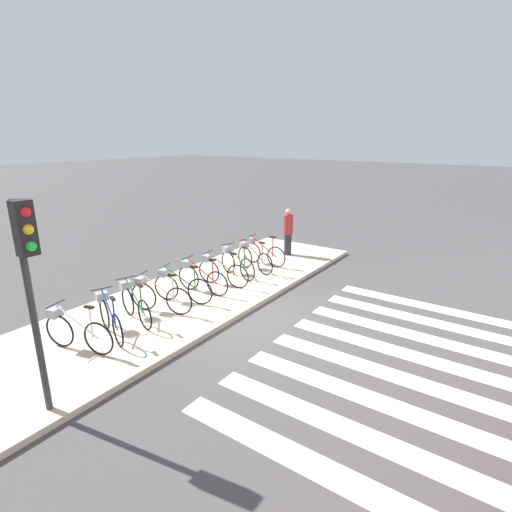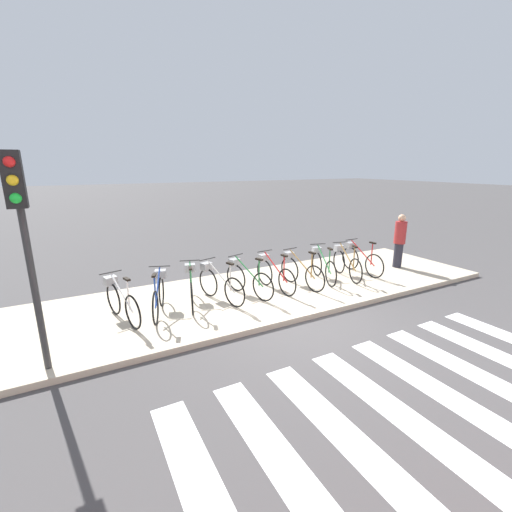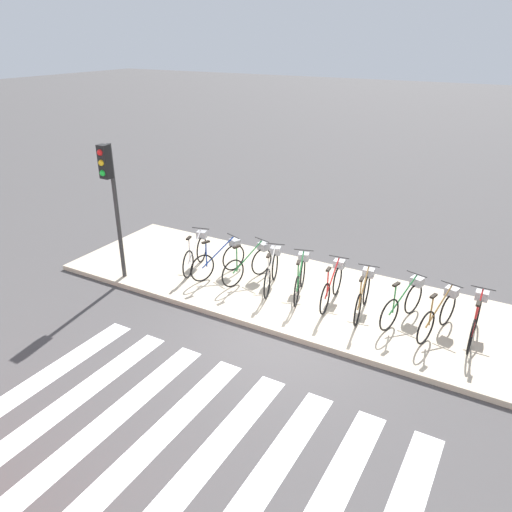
# 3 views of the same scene
# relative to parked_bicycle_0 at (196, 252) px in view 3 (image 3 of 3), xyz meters

# --- Properties ---
(ground_plane) EXTENTS (120.00, 120.00, 0.00)m
(ground_plane) POSITION_rel_parked_bicycle_0_xyz_m (3.33, -1.65, -0.56)
(ground_plane) COLOR #423F3F
(sidewalk) EXTENTS (12.85, 3.54, 0.12)m
(sidewalk) POSITION_rel_parked_bicycle_0_xyz_m (3.33, 0.12, -0.50)
(sidewalk) COLOR #B7A88E
(sidewalk) RESTS_ON ground_plane
(parked_bicycle_0) EXTENTS (0.58, 1.59, 1.01)m
(parked_bicycle_0) POSITION_rel_parked_bicycle_0_xyz_m (0.00, 0.00, 0.00)
(parked_bicycle_0) COLOR black
(parked_bicycle_0) RESTS_ON sidewalk
(parked_bicycle_1) EXTENTS (0.68, 1.55, 1.01)m
(parked_bicycle_1) POSITION_rel_parked_bicycle_0_xyz_m (0.77, -0.02, 0.00)
(parked_bicycle_1) COLOR black
(parked_bicycle_1) RESTS_ON sidewalk
(parked_bicycle_2) EXTENTS (0.60, 1.59, 1.01)m
(parked_bicycle_2) POSITION_rel_parked_bicycle_0_xyz_m (1.53, 0.11, 0.00)
(parked_bicycle_2) COLOR black
(parked_bicycle_2) RESTS_ON sidewalk
(parked_bicycle_3) EXTENTS (0.62, 1.58, 1.01)m
(parked_bicycle_3) POSITION_rel_parked_bicycle_0_xyz_m (2.16, 0.04, 0.00)
(parked_bicycle_3) COLOR black
(parked_bicycle_3) RESTS_ON sidewalk
(parked_bicycle_4) EXTENTS (0.61, 1.58, 1.01)m
(parked_bicycle_4) POSITION_rel_parked_bicycle_0_xyz_m (2.89, 0.05, 0.00)
(parked_bicycle_4) COLOR black
(parked_bicycle_4) RESTS_ON sidewalk
(parked_bicycle_5) EXTENTS (0.46, 1.64, 1.01)m
(parked_bicycle_5) POSITION_rel_parked_bicycle_0_xyz_m (3.67, 0.07, 0.00)
(parked_bicycle_5) COLOR black
(parked_bicycle_5) RESTS_ON sidewalk
(parked_bicycle_6) EXTENTS (0.46, 1.63, 1.01)m
(parked_bicycle_6) POSITION_rel_parked_bicycle_0_xyz_m (4.41, -0.03, 0.00)
(parked_bicycle_6) COLOR black
(parked_bicycle_6) RESTS_ON sidewalk
(parked_bicycle_7) EXTENTS (0.59, 1.59, 1.01)m
(parked_bicycle_7) POSITION_rel_parked_bicycle_0_xyz_m (5.25, 0.07, 0.00)
(parked_bicycle_7) COLOR black
(parked_bicycle_7) RESTS_ON sidewalk
(parked_bicycle_8) EXTENTS (0.56, 1.60, 1.01)m
(parked_bicycle_8) POSITION_rel_parked_bicycle_0_xyz_m (5.98, -0.04, 0.00)
(parked_bicycle_8) COLOR black
(parked_bicycle_8) RESTS_ON sidewalk
(parked_bicycle_9) EXTENTS (0.46, 1.64, 1.01)m
(parked_bicycle_9) POSITION_rel_parked_bicycle_0_xyz_m (6.64, 0.08, 0.00)
(parked_bicycle_9) COLOR black
(parked_bicycle_9) RESTS_ON sidewalk
(traffic_light) EXTENTS (0.24, 0.40, 3.28)m
(traffic_light) POSITION_rel_parked_bicycle_0_xyz_m (-1.27, -1.41, 1.92)
(traffic_light) COLOR #2D2D2D
(traffic_light) RESTS_ON sidewalk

